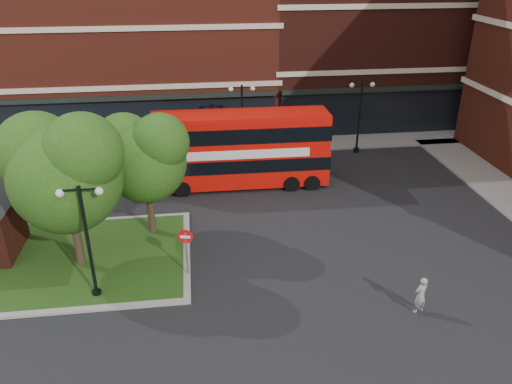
{
  "coord_description": "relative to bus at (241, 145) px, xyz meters",
  "views": [
    {
      "loc": [
        -1.19,
        -16.97,
        12.78
      ],
      "look_at": [
        1.68,
        4.98,
        2.0
      ],
      "focal_mm": 35.0,
      "sensor_mm": 36.0,
      "label": 1
    }
  ],
  "objects": [
    {
      "name": "terrace_far_left",
      "position": [
        -9.46,
        13.83,
        4.44
      ],
      "size": [
        26.0,
        12.0,
        14.0
      ],
      "primitive_type": "cube",
      "color": "maroon",
      "rests_on": "ground"
    },
    {
      "name": "pavement_far",
      "position": [
        -1.46,
        6.33,
        -2.5
      ],
      "size": [
        44.0,
        3.0,
        0.12
      ],
      "primitive_type": "cube",
      "color": "slate",
      "rests_on": "ground"
    },
    {
      "name": "no_entry_sign",
      "position": [
        -3.26,
        -8.98,
        -0.92
      ],
      "size": [
        0.63,
        0.18,
        2.29
      ],
      "rotation": [
        0.0,
        0.0,
        -0.21
      ],
      "color": "slate",
      "rests_on": "ground"
    },
    {
      "name": "lamp_far_right",
      "position": [
        8.54,
        4.33,
        0.27
      ],
      "size": [
        1.72,
        0.36,
        5.0
      ],
      "color": "black",
      "rests_on": "ground"
    },
    {
      "name": "car_silver",
      "position": [
        -6.23,
        5.83,
        -1.84
      ],
      "size": [
        4.43,
        2.26,
        1.44
      ],
      "primitive_type": "imported",
      "rotation": [
        0.0,
        0.0,
        1.44
      ],
      "color": "#A3A6AA",
      "rests_on": "ground"
    },
    {
      "name": "lamp_far_left",
      "position": [
        0.54,
        4.33,
        0.27
      ],
      "size": [
        1.72,
        0.36,
        5.0
      ],
      "color": "black",
      "rests_on": "ground"
    },
    {
      "name": "terrace_far_right",
      "position": [
        12.54,
        13.83,
        5.44
      ],
      "size": [
        18.0,
        12.0,
        16.0
      ],
      "primitive_type": "cube",
      "color": "#471911",
      "rests_on": "ground"
    },
    {
      "name": "car_white",
      "position": [
        1.74,
        5.83,
        -1.8
      ],
      "size": [
        4.7,
        1.92,
        1.52
      ],
      "primitive_type": "imported",
      "rotation": [
        0.0,
        0.0,
        1.64
      ],
      "color": "silver",
      "rests_on": "ground"
    },
    {
      "name": "ground",
      "position": [
        -1.46,
        -10.17,
        -2.56
      ],
      "size": [
        120.0,
        120.0,
        0.0
      ],
      "primitive_type": "plane",
      "color": "black",
      "rests_on": "ground"
    },
    {
      "name": "woman",
      "position": [
        5.66,
        -12.56,
        -1.76
      ],
      "size": [
        0.67,
        0.54,
        1.59
      ],
      "primitive_type": "imported",
      "rotation": [
        0.0,
        0.0,
        3.46
      ],
      "color": "gray",
      "rests_on": "ground"
    },
    {
      "name": "tree_island_east",
      "position": [
        -5.04,
        -5.11,
        1.68
      ],
      "size": [
        4.46,
        3.9,
        6.29
      ],
      "color": "#2D2116",
      "rests_on": "ground"
    },
    {
      "name": "tree_island_west",
      "position": [
        -8.06,
        -7.59,
        2.23
      ],
      "size": [
        5.4,
        4.71,
        7.21
      ],
      "color": "#2D2116",
      "rests_on": "ground"
    },
    {
      "name": "traffic_island",
      "position": [
        -9.46,
        -7.17,
        -2.49
      ],
      "size": [
        12.6,
        7.6,
        0.15
      ],
      "color": "gray",
      "rests_on": "ground"
    },
    {
      "name": "lamp_island",
      "position": [
        -6.96,
        -9.97,
        0.27
      ],
      "size": [
        1.72,
        0.36,
        5.0
      ],
      "color": "black",
      "rests_on": "ground"
    },
    {
      "name": "bus",
      "position": [
        0.0,
        0.0,
        0.0
      ],
      "size": [
        10.24,
        2.49,
        3.9
      ],
      "rotation": [
        0.0,
        0.0,
        -0.01
      ],
      "color": "red",
      "rests_on": "ground"
    }
  ]
}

